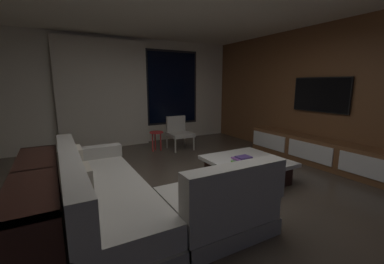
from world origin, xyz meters
TOP-DOWN VIEW (x-y plane):
  - floor at (0.00, 0.00)m, footprint 9.20×9.20m
  - back_wall_with_window at (-0.06, 3.62)m, footprint 6.60×0.30m
  - media_wall at (3.06, 0.00)m, footprint 0.12×7.80m
  - sectional_couch at (-0.96, -0.19)m, footprint 1.98×2.50m
  - coffee_table at (1.02, 0.12)m, footprint 1.16×1.16m
  - book_stack_on_coffee_table at (0.84, 0.03)m, footprint 0.29×0.21m
  - accent_chair_near_window at (0.96, 2.52)m, footprint 0.55×0.57m
  - side_stool at (0.40, 2.56)m, footprint 0.32×0.32m
  - media_console at (2.77, 0.05)m, footprint 0.46×3.10m
  - mounted_tv at (2.95, 0.25)m, footprint 0.05×1.17m
  - console_table_behind_couch at (-1.87, -0.06)m, footprint 0.40×2.10m

SIDE VIEW (x-z plane):
  - floor at x=0.00m, z-range 0.00..0.00m
  - coffee_table at x=1.02m, z-range 0.01..0.37m
  - media_console at x=2.77m, z-range -0.01..0.51m
  - sectional_couch at x=-0.96m, z-range -0.12..0.70m
  - side_stool at x=0.40m, z-range 0.14..0.60m
  - book_stack_on_coffee_table at x=0.84m, z-range 0.36..0.46m
  - console_table_behind_couch at x=-1.87m, z-range 0.05..0.79m
  - accent_chair_near_window at x=0.96m, z-range 0.04..0.82m
  - back_wall_with_window at x=-0.06m, z-range -0.01..2.69m
  - media_wall at x=3.06m, z-range 0.00..2.70m
  - mounted_tv at x=2.95m, z-range 1.01..1.69m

